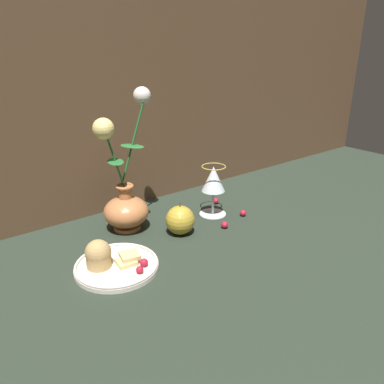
{
  "coord_description": "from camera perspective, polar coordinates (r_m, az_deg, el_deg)",
  "views": [
    {
      "loc": [
        -0.52,
        -0.73,
        0.46
      ],
      "look_at": [
        0.05,
        0.0,
        0.1
      ],
      "focal_mm": 35.0,
      "sensor_mm": 36.0,
      "label": 1
    }
  ],
  "objects": [
    {
      "name": "berry_by_glass_stem",
      "position": [
        1.03,
        5.0,
        -5.02
      ],
      "size": [
        0.02,
        0.02,
        0.02
      ],
      "primitive_type": "sphere",
      "color": "#AD192D",
      "rests_on": "ground_plane"
    },
    {
      "name": "apple_beside_vase",
      "position": [
        0.98,
        -1.79,
        -4.29
      ],
      "size": [
        0.08,
        0.08,
        0.09
      ],
      "color": "#B2932D",
      "rests_on": "ground_plane"
    },
    {
      "name": "ground_plane",
      "position": [
        1.01,
        -2.29,
        -5.99
      ],
      "size": [
        2.4,
        2.4,
        0.0
      ],
      "primitive_type": "plane",
      "color": "#232D23",
      "rests_on": "ground"
    },
    {
      "name": "plate_with_pastries",
      "position": [
        0.86,
        -12.1,
        -10.37
      ],
      "size": [
        0.19,
        0.19,
        0.07
      ],
      "color": "silver",
      "rests_on": "ground_plane"
    },
    {
      "name": "vase",
      "position": [
        1.0,
        -10.15,
        -0.73
      ],
      "size": [
        0.17,
        0.12,
        0.37
      ],
      "color": "#B77042",
      "rests_on": "ground_plane"
    },
    {
      "name": "berry_near_plate",
      "position": [
        1.1,
        7.78,
        -3.21
      ],
      "size": [
        0.02,
        0.02,
        0.02
      ],
      "primitive_type": "sphere",
      "color": "#AD192D",
      "rests_on": "ground_plane"
    },
    {
      "name": "berry_front_center",
      "position": [
        1.18,
        3.63,
        -1.37
      ],
      "size": [
        0.02,
        0.02,
        0.02
      ],
      "primitive_type": "sphere",
      "color": "#AD192D",
      "rests_on": "ground_plane"
    },
    {
      "name": "wine_glass",
      "position": [
        1.07,
        3.27,
        1.63
      ],
      "size": [
        0.08,
        0.08,
        0.15
      ],
      "color": "silver",
      "rests_on": "ground_plane"
    }
  ]
}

